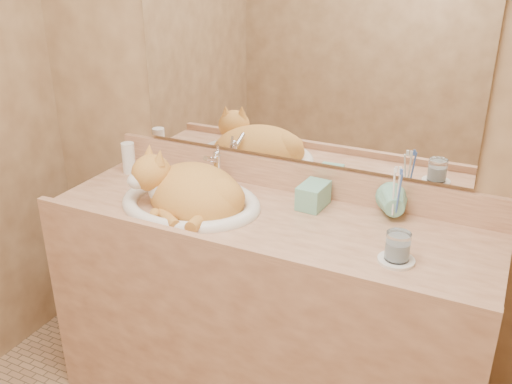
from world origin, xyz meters
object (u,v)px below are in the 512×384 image
at_px(water_glass, 398,246).
at_px(cat, 188,189).
at_px(sink_basin, 190,185).
at_px(soap_dispenser, 306,188).
at_px(vanity_counter, 265,317).
at_px(toothbrush_cup, 395,210).

bearing_deg(water_glass, cat, 175.45).
relative_size(sink_basin, cat, 1.27).
bearing_deg(soap_dispenser, water_glass, -23.50).
bearing_deg(vanity_counter, cat, -174.56).
bearing_deg(vanity_counter, sink_basin, -176.13).
xyz_separation_m(soap_dispenser, toothbrush_cup, (0.30, 0.06, -0.05)).
height_order(vanity_counter, water_glass, water_glass).
relative_size(cat, soap_dispenser, 2.08).
height_order(sink_basin, water_glass, sink_basin).
bearing_deg(sink_basin, cat, -103.58).
bearing_deg(soap_dispenser, toothbrush_cup, 14.15).
bearing_deg(water_glass, soap_dispenser, 152.99).
relative_size(sink_basin, toothbrush_cup, 4.55).
bearing_deg(toothbrush_cup, vanity_counter, -159.37).
relative_size(vanity_counter, water_glass, 18.04).
height_order(vanity_counter, sink_basin, sink_basin).
bearing_deg(toothbrush_cup, sink_basin, -166.07).
height_order(sink_basin, cat, cat).
bearing_deg(cat, soap_dispenser, 40.85).
xyz_separation_m(sink_basin, cat, (-0.00, -0.01, -0.01)).
bearing_deg(toothbrush_cup, cat, -165.47).
xyz_separation_m(vanity_counter, sink_basin, (-0.30, -0.02, 0.51)).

